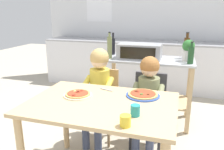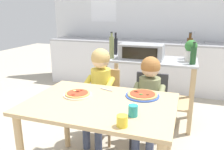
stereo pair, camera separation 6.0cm
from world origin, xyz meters
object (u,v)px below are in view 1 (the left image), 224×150
(bottle_squat_spirits, at_px, (110,47))
(dining_table, at_px, (101,114))
(serving_spoon, at_px, (106,90))
(pizza_plate_blue_rimmed, at_px, (143,95))
(drinking_cup_teal, at_px, (135,110))
(bottle_clear_vinegar, at_px, (186,47))
(kitchen_island_cart, at_px, (147,79))
(toaster_oven, at_px, (140,51))
(child_in_yellow_shirt, at_px, (98,84))
(dining_chair_right, at_px, (149,105))
(child_in_olive_shirt, at_px, (148,93))
(bottle_tall_green_wine, at_px, (191,55))
(drinking_cup_yellow, at_px, (125,121))
(dining_chair_left, at_px, (102,99))
(bottle_brown_beer, at_px, (113,46))
(pizza_plate_cream, at_px, (78,94))
(potted_herb_plant, at_px, (188,50))

(bottle_squat_spirits, xyz_separation_m, dining_table, (0.30, -1.17, -0.38))
(serving_spoon, bearing_deg, pizza_plate_blue_rimmed, -7.97)
(drinking_cup_teal, bearing_deg, bottle_clear_vinegar, 78.25)
(kitchen_island_cart, xyz_separation_m, pizza_plate_blue_rimmed, (0.11, -1.07, 0.18))
(toaster_oven, distance_m, pizza_plate_blue_rimmed, 1.09)
(child_in_yellow_shirt, bearing_deg, dining_chair_right, 9.95)
(child_in_olive_shirt, height_order, pizza_plate_blue_rimmed, child_in_olive_shirt)
(kitchen_island_cart, relative_size, bottle_tall_green_wine, 4.46)
(kitchen_island_cart, height_order, drinking_cup_teal, kitchen_island_cart)
(dining_chair_right, xyz_separation_m, pizza_plate_blue_rimmed, (-0.00, -0.44, 0.28))
(bottle_tall_green_wine, xyz_separation_m, bottle_squat_spirits, (-1.01, 0.01, 0.04))
(kitchen_island_cart, bearing_deg, child_in_olive_shirt, -81.50)
(drinking_cup_teal, bearing_deg, bottle_squat_spirits, 114.75)
(bottle_tall_green_wine, xyz_separation_m, serving_spoon, (-0.76, -0.87, -0.22))
(drinking_cup_yellow, bearing_deg, dining_chair_left, 117.20)
(child_in_olive_shirt, bearing_deg, toaster_oven, 107.33)
(bottle_brown_beer, bearing_deg, kitchen_island_cart, -15.93)
(child_in_olive_shirt, bearing_deg, kitchen_island_cart, 98.50)
(bottle_brown_beer, height_order, pizza_plate_cream, bottle_brown_beer)
(toaster_oven, bearing_deg, potted_herb_plant, 2.27)
(potted_herb_plant, distance_m, child_in_olive_shirt, 0.90)
(bottle_clear_vinegar, relative_size, dining_chair_right, 0.42)
(bottle_clear_vinegar, relative_size, child_in_yellow_shirt, 0.32)
(child_in_yellow_shirt, distance_m, drinking_cup_yellow, 1.06)
(bottle_clear_vinegar, bearing_deg, bottle_brown_beer, -178.61)
(child_in_olive_shirt, relative_size, pizza_plate_cream, 4.08)
(bottle_tall_green_wine, distance_m, serving_spoon, 1.18)
(bottle_clear_vinegar, xyz_separation_m, dining_table, (-0.66, -1.48, -0.37))
(bottle_tall_green_wine, relative_size, potted_herb_plant, 0.99)
(bottle_brown_beer, xyz_separation_m, dining_chair_right, (0.64, -0.78, -0.51))
(drinking_cup_yellow, bearing_deg, bottle_tall_green_wine, 74.10)
(bottle_squat_spirits, bearing_deg, drinking_cup_teal, -65.25)
(bottle_tall_green_wine, relative_size, pizza_plate_blue_rimmed, 0.89)
(bottle_tall_green_wine, relative_size, bottle_squat_spirits, 0.76)
(dining_chair_left, height_order, child_in_olive_shirt, child_in_olive_shirt)
(child_in_olive_shirt, distance_m, drinking_cup_yellow, 0.90)
(drinking_cup_teal, bearing_deg, bottle_brown_beer, 111.95)
(child_in_olive_shirt, bearing_deg, dining_chair_right, 90.00)
(toaster_oven, xyz_separation_m, bottle_tall_green_wine, (0.63, -0.12, 0.01))
(drinking_cup_teal, bearing_deg, dining_chair_left, 123.03)
(toaster_oven, height_order, child_in_olive_shirt, toaster_oven)
(bottle_brown_beer, bearing_deg, bottle_squat_spirits, -82.50)
(bottle_tall_green_wine, bearing_deg, bottle_brown_beer, 164.06)
(child_in_yellow_shirt, distance_m, drinking_cup_teal, 0.94)
(bottle_tall_green_wine, xyz_separation_m, pizza_plate_cream, (-0.95, -1.08, -0.21))
(dining_table, relative_size, pizza_plate_blue_rimmed, 4.10)
(bottle_brown_beer, bearing_deg, pizza_plate_blue_rimmed, -62.26)
(bottle_clear_vinegar, bearing_deg, child_in_olive_shirt, -111.07)
(potted_herb_plant, distance_m, child_in_yellow_shirt, 1.21)
(dining_chair_left, bearing_deg, child_in_yellow_shirt, -90.00)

